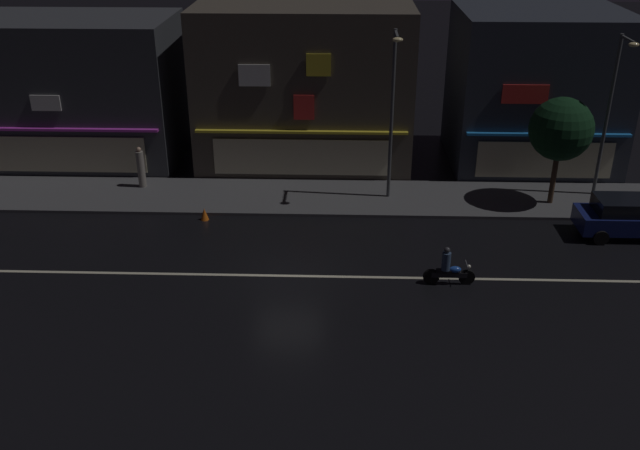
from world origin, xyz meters
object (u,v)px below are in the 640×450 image
Objects in this scene: motorcycle_lead at (448,269)px; pedestrian_on_sidewalk at (141,168)px; streetlamp_west at (393,104)px; streetlamp_mid at (611,105)px; traffic_cone at (204,214)px; parked_car_near_kerb at (629,216)px.

pedestrian_on_sidewalk is at bearing -29.54° from motorcycle_lead.
streetlamp_west reaches higher than pedestrian_on_sidewalk.
pedestrian_on_sidewalk is 1.05× the size of motorcycle_lead.
pedestrian_on_sidewalk is at bearing 178.98° from streetlamp_mid.
traffic_cone is at bearing -24.91° from motorcycle_lead.
pedestrian_on_sidewalk is 0.46× the size of parked_car_near_kerb.
motorcycle_lead is (-8.01, -4.26, -0.24)m from parked_car_near_kerb.
parked_car_near_kerb is 7.82× the size of traffic_cone.
streetlamp_west reaches higher than motorcycle_lead.
motorcycle_lead is 11.18m from traffic_cone.
streetlamp_west is 8.69m from motorcycle_lead.
parked_car_near_kerb is at bearing 71.35° from pedestrian_on_sidewalk.
motorcycle_lead is (1.75, -7.53, -3.98)m from streetlamp_west.
streetlamp_west is at bearing -176.33° from streetlamp_mid.
streetlamp_mid reaches higher than pedestrian_on_sidewalk.
streetlamp_mid is 3.89× the size of motorcycle_lead.
streetlamp_mid is at bearing 81.55° from pedestrian_on_sidewalk.
parked_car_near_kerb is 17.94m from traffic_cone.
parked_car_near_kerb reaches higher than traffic_cone.
streetlamp_mid is at bearing -131.46° from motorcycle_lead.
traffic_cone is at bearing -164.00° from streetlamp_west.
streetlamp_mid is at bearing -88.75° from parked_car_near_kerb.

